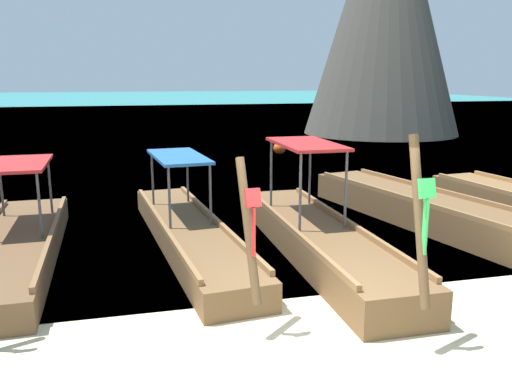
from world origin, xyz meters
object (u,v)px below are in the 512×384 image
at_px(longtail_boat_turquoise_ribbon, 16,246).
at_px(karst_rock, 388,3).
at_px(mooring_buoy_near, 280,148).
at_px(longtail_boat_orange_ribbon, 424,210).
at_px(longtail_boat_red_ribbon, 189,232).
at_px(longtail_boat_green_ribbon, 319,238).

bearing_deg(longtail_boat_turquoise_ribbon, karst_rock, 48.18).
distance_m(longtail_boat_turquoise_ribbon, mooring_buoy_near, 14.82).
height_order(longtail_boat_orange_ribbon, mooring_buoy_near, longtail_boat_orange_ribbon).
relative_size(longtail_boat_red_ribbon, karst_rock, 0.49).
xyz_separation_m(longtail_boat_red_ribbon, longtail_boat_orange_ribbon, (5.49, 0.37, 0.03)).
xyz_separation_m(longtail_boat_orange_ribbon, karst_rock, (8.52, 18.73, 7.19)).
distance_m(longtail_boat_red_ribbon, longtail_boat_green_ribbon, 2.60).
distance_m(karst_rock, mooring_buoy_near, 13.33).
distance_m(longtail_boat_red_ribbon, longtail_boat_orange_ribbon, 5.50).
bearing_deg(longtail_boat_red_ribbon, longtail_boat_turquoise_ribbon, -177.70).
distance_m(longtail_boat_green_ribbon, karst_rock, 24.48).
bearing_deg(longtail_boat_turquoise_ribbon, longtail_boat_red_ribbon, 2.30).
height_order(longtail_boat_red_ribbon, longtail_boat_orange_ribbon, longtail_boat_orange_ribbon).
distance_m(longtail_boat_turquoise_ribbon, karst_rock, 26.80).
relative_size(longtail_boat_turquoise_ribbon, longtail_boat_red_ribbon, 0.87).
distance_m(longtail_boat_turquoise_ribbon, longtail_boat_red_ribbon, 3.20).
bearing_deg(karst_rock, longtail_boat_orange_ribbon, -114.46).
relative_size(longtail_boat_turquoise_ribbon, karst_rock, 0.43).
xyz_separation_m(longtail_boat_green_ribbon, karst_rock, (11.69, 20.27, 7.17)).
bearing_deg(karst_rock, mooring_buoy_near, -140.14).
relative_size(longtail_boat_orange_ribbon, karst_rock, 0.48).
bearing_deg(longtail_boat_red_ribbon, mooring_buoy_near, 65.55).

